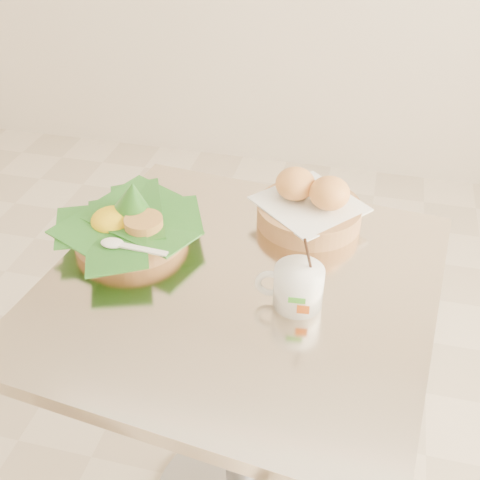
% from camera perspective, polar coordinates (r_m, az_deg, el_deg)
% --- Properties ---
extents(floor, '(3.60, 3.60, 0.00)m').
position_cam_1_polar(floor, '(1.75, -6.80, -21.20)').
color(floor, beige).
rests_on(floor, ground).
extents(cafe_table, '(0.77, 0.77, 0.75)m').
position_cam_1_polar(cafe_table, '(1.26, 0.01, -11.72)').
color(cafe_table, gray).
rests_on(cafe_table, floor).
extents(rice_basket, '(0.28, 0.28, 0.14)m').
position_cam_1_polar(rice_basket, '(1.22, -10.47, 1.68)').
color(rice_basket, tan).
rests_on(rice_basket, cafe_table).
extents(bread_basket, '(0.26, 0.26, 0.11)m').
position_cam_1_polar(bread_basket, '(1.25, 6.64, 3.25)').
color(bread_basket, tan).
rests_on(bread_basket, cafe_table).
extents(coffee_mug, '(0.12, 0.09, 0.15)m').
position_cam_1_polar(coffee_mug, '(1.04, 5.43, -4.34)').
color(coffee_mug, white).
rests_on(coffee_mug, cafe_table).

